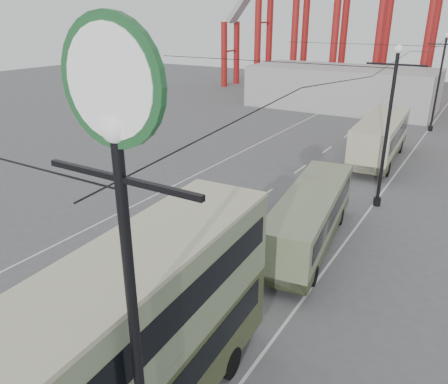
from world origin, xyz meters
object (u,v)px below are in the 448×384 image
Objects in this scene: single_decker_cream at (380,137)px; double_decker_bus at (137,340)px; single_decker_green at (310,216)px; pedestrian at (149,262)px; lamp_post_near at (122,204)px.

double_decker_bus is at bearing -92.44° from single_decker_cream.
pedestrian is (-4.59, -6.72, -0.62)m from single_decker_green.
lamp_post_near is at bearing 108.32° from pedestrian.
single_decker_green is (-0.08, 12.40, -1.50)m from double_decker_bus.
single_decker_cream reaches higher than single_decker_green.
single_decker_cream is 5.68× the size of pedestrian.
pedestrian is at bearing -103.79° from single_decker_cream.
lamp_post_near is 5.30m from double_decker_bus.
single_decker_cream is at bearing -122.72° from pedestrian.
single_decker_green is 8.16m from pedestrian.
double_decker_bus is 28.53m from single_decker_cream.
double_decker_bus is 0.94× the size of single_decker_cream.
lamp_post_near is 1.03× the size of double_decker_bus.
double_decker_bus is at bearing 107.00° from pedestrian.
single_decker_cream is at bearing 87.45° from double_decker_bus.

